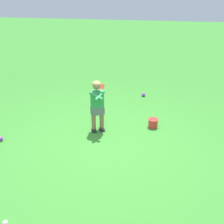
# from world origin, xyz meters

# --- Properties ---
(ground_plane) EXTENTS (40.00, 40.00, 0.00)m
(ground_plane) POSITION_xyz_m (0.00, 0.00, 0.00)
(ground_plane) COLOR #38842D
(child_batter) EXTENTS (0.64, 0.32, 1.08)m
(child_batter) POSITION_xyz_m (-0.49, -0.29, 0.65)
(child_batter) COLOR #232328
(child_batter) RESTS_ON ground
(play_ball_near_batter) EXTENTS (0.07, 0.07, 0.07)m
(play_ball_near_batter) POSITION_xyz_m (2.13, -0.89, 0.04)
(play_ball_near_batter) COLOR white
(play_ball_near_batter) RESTS_ON ground
(play_ball_center_lawn) EXTENTS (0.10, 0.10, 0.10)m
(play_ball_center_lawn) POSITION_xyz_m (-2.57, 0.49, 0.05)
(play_ball_center_lawn) COLOR purple
(play_ball_center_lawn) RESTS_ON ground
(play_ball_far_left) EXTENTS (0.09, 0.09, 0.09)m
(play_ball_far_left) POSITION_xyz_m (0.27, -2.07, 0.05)
(play_ball_far_left) COLOR purple
(play_ball_far_left) RESTS_ON ground
(toy_bucket) EXTENTS (0.22, 0.22, 0.19)m
(toy_bucket) POSITION_xyz_m (-0.85, 0.82, 0.10)
(toy_bucket) COLOR red
(toy_bucket) RESTS_ON ground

